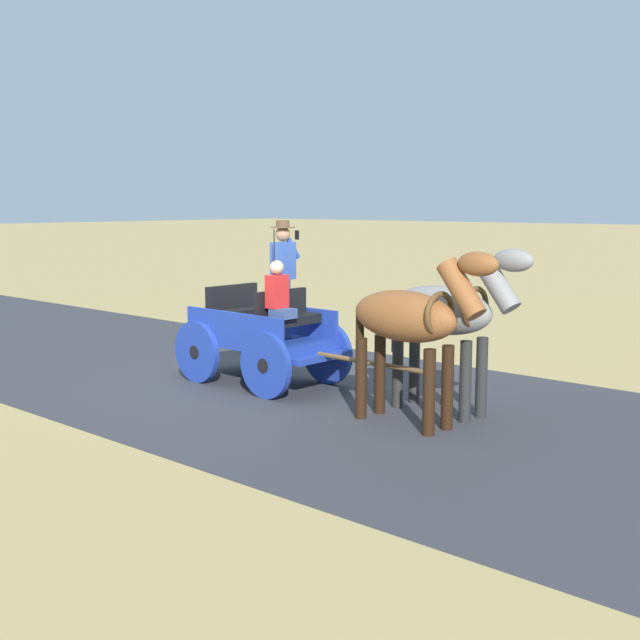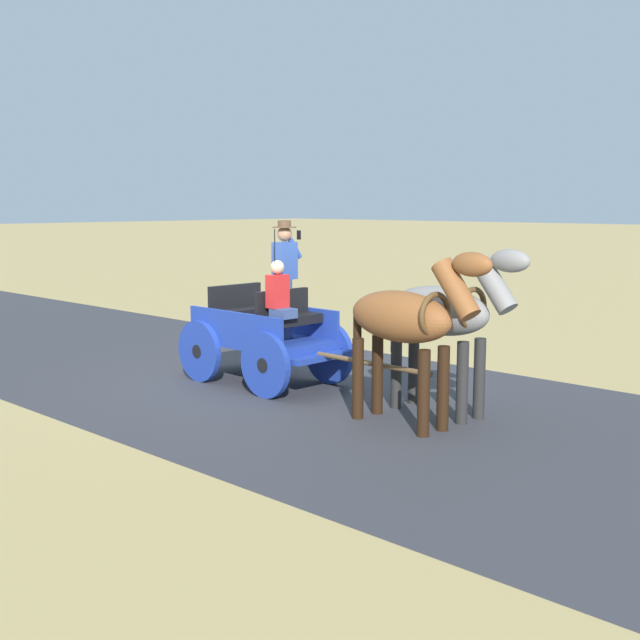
# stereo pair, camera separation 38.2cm
# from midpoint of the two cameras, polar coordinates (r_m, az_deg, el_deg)

# --- Properties ---
(ground_plane) EXTENTS (200.00, 200.00, 0.00)m
(ground_plane) POSITION_cam_midpoint_polar(r_m,az_deg,el_deg) (12.50, -5.66, -4.44)
(ground_plane) COLOR tan
(road_surface) EXTENTS (6.49, 160.00, 0.01)m
(road_surface) POSITION_cam_midpoint_polar(r_m,az_deg,el_deg) (12.50, -5.66, -4.43)
(road_surface) COLOR #38383D
(road_surface) RESTS_ON ground
(horse_drawn_carriage) EXTENTS (1.46, 4.51, 2.50)m
(horse_drawn_carriage) POSITION_cam_midpoint_polar(r_m,az_deg,el_deg) (12.24, -4.81, -0.82)
(horse_drawn_carriage) COLOR #1E3899
(horse_drawn_carriage) RESTS_ON ground
(horse_near_side) EXTENTS (0.64, 2.13, 2.21)m
(horse_near_side) POSITION_cam_midpoint_polar(r_m,az_deg,el_deg) (10.47, 8.02, 0.40)
(horse_near_side) COLOR gray
(horse_near_side) RESTS_ON ground
(horse_off_side) EXTENTS (0.67, 2.13, 2.21)m
(horse_off_side) POSITION_cam_midpoint_polar(r_m,az_deg,el_deg) (9.84, 5.43, -0.05)
(horse_off_side) COLOR brown
(horse_off_side) RESTS_ON ground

